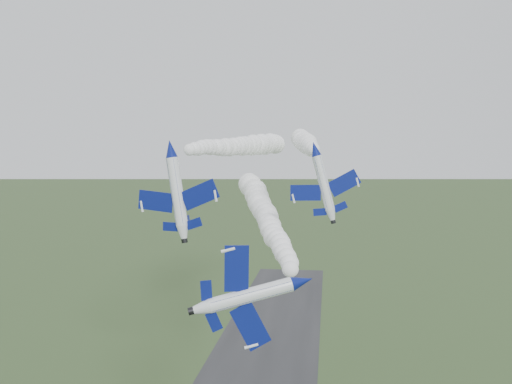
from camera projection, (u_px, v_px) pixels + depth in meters
jet_lead at (303, 281)px, 55.60m from camera, size 4.78×12.39×10.08m
smoke_trail_jet_lead at (264, 212)px, 92.86m from camera, size 22.15×67.84×4.73m
jet_pair_left at (170, 148)px, 78.85m from camera, size 12.13×14.49×3.85m
smoke_trail_jet_pair_left at (241, 146)px, 108.60m from camera, size 13.26×53.99×4.46m
jet_pair_right at (315, 149)px, 75.86m from camera, size 9.24×11.36×3.42m
smoke_trail_jet_pair_right at (305, 143)px, 113.78m from camera, size 11.25×71.20×4.80m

